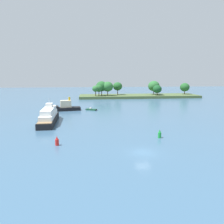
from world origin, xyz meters
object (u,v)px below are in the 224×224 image
Objects in this scene: channel_buoy_red at (57,141)px; channel_buoy_green at (160,134)px; tugboat at (65,107)px; small_motorboat at (91,109)px; white_riverboat at (49,116)px.

channel_buoy_red is 1.00× the size of channel_buoy_green.
tugboat is at bearing 93.75° from channel_buoy_red.
small_motorboat is 42.77m from channel_buoy_red.
tugboat is 6.16× the size of channel_buoy_red.
channel_buoy_green is at bearing -34.59° from white_riverboat.
channel_buoy_red is at bearing -172.18° from channel_buoy_green.
small_motorboat is 0.38× the size of tugboat.
channel_buoy_red is (5.01, -21.02, -1.01)m from white_riverboat.
white_riverboat is 9.51× the size of channel_buoy_red.
tugboat reaches higher than small_motorboat.
tugboat is at bearing 83.89° from white_riverboat.
channel_buoy_green is at bearing -58.49° from tugboat.
white_riverboat is 9.51× the size of channel_buoy_green.
tugboat reaches higher than channel_buoy_red.
tugboat is at bearing -179.58° from small_motorboat.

